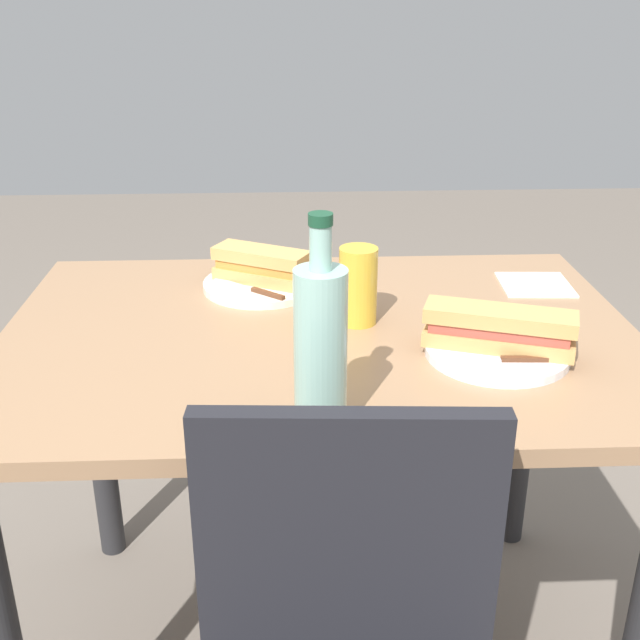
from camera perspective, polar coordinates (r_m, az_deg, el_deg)
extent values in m
cube|color=#997251|center=(1.41, 0.00, -1.30)|extent=(1.14, 0.81, 0.03)
cylinder|color=#262628|center=(1.97, 14.56, -6.72)|extent=(0.06, 0.06, 0.72)
cylinder|color=#262628|center=(1.94, -15.80, -7.38)|extent=(0.06, 0.06, 0.72)
cube|color=black|center=(1.02, 1.99, -16.44)|extent=(0.38, 0.05, 0.40)
cylinder|color=silver|center=(1.60, -4.22, 2.58)|extent=(0.24, 0.24, 0.01)
cube|color=tan|center=(1.60, -4.24, 3.26)|extent=(0.20, 0.15, 0.02)
cube|color=#CC8438|center=(1.59, -4.27, 3.98)|extent=(0.19, 0.14, 0.02)
cube|color=tan|center=(1.58, -4.29, 4.72)|extent=(0.20, 0.15, 0.02)
cube|color=silver|center=(1.58, -6.26, 2.59)|extent=(0.08, 0.07, 0.00)
cube|color=#59331E|center=(1.52, -3.81, 1.93)|extent=(0.07, 0.06, 0.01)
cylinder|color=white|center=(1.34, 12.71, -2.24)|extent=(0.24, 0.24, 0.01)
cube|color=tan|center=(1.33, 12.79, -1.46)|extent=(0.25, 0.15, 0.02)
cube|color=#B74C3D|center=(1.33, 12.87, -0.62)|extent=(0.23, 0.13, 0.02)
cube|color=tan|center=(1.32, 12.95, 0.24)|extent=(0.25, 0.15, 0.02)
cube|color=silver|center=(1.28, 10.80, -2.86)|extent=(0.10, 0.02, 0.00)
cube|color=#59331E|center=(1.30, 14.72, -2.75)|extent=(0.08, 0.01, 0.01)
cylinder|color=#99C6B7|center=(1.06, 0.04, -2.34)|extent=(0.07, 0.07, 0.23)
cylinder|color=#99C6B7|center=(1.00, 0.04, 5.27)|extent=(0.03, 0.03, 0.06)
cylinder|color=#19472D|center=(0.99, 0.04, 7.33)|extent=(0.03, 0.03, 0.02)
cylinder|color=gold|center=(1.42, 2.78, 2.49)|extent=(0.07, 0.07, 0.14)
cube|color=white|center=(1.67, 15.35, 2.50)|extent=(0.15, 0.15, 0.00)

